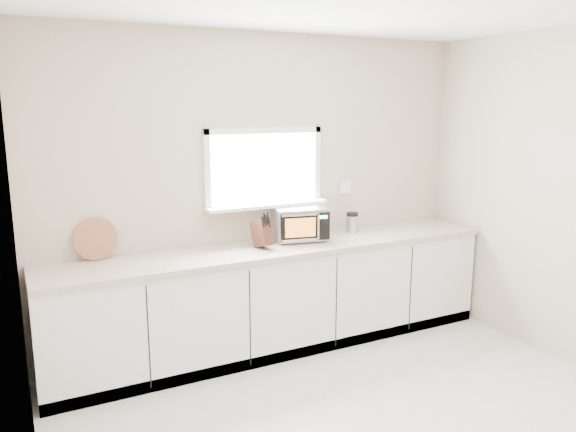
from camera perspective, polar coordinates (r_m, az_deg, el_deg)
back_wall at (r=4.95m, az=-2.50°, el=2.75°), size 4.00×0.17×2.70m
cabinets at (r=4.92m, az=-0.95°, el=-8.41°), size 3.92×0.60×0.88m
countertop at (r=4.77m, az=-0.92°, el=-3.25°), size 3.92×0.64×0.04m
microwave at (r=4.94m, az=1.20°, el=-0.68°), size 0.52×0.45×0.29m
knife_block at (r=4.67m, az=-2.65°, el=-1.67°), size 0.15×0.23×0.31m
cutting_board at (r=4.55m, az=-18.96°, el=-2.26°), size 0.32×0.08×0.32m
coffee_grinder at (r=5.27m, az=6.53°, el=-0.63°), size 0.11×0.11×0.19m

